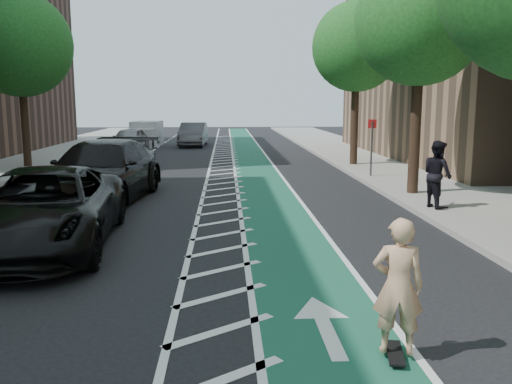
{
  "coord_description": "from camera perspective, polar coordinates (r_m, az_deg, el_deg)",
  "views": [
    {
      "loc": [
        1.6,
        -10.01,
        3.19
      ],
      "look_at": [
        2.3,
        2.5,
        1.1
      ],
      "focal_mm": 38.0,
      "sensor_mm": 36.0,
      "label": 1
    }
  ],
  "objects": [
    {
      "name": "buffer_strip",
      "position": [
        20.26,
        -3.43,
        0.42
      ],
      "size": [
        1.4,
        90.0,
        0.01
      ],
      "primitive_type": "cube",
      "color": "silver",
      "rests_on": "ground"
    },
    {
      "name": "barrel_c",
      "position": [
        25.63,
        -12.16,
        3.11
      ],
      "size": [
        0.68,
        0.68,
        0.93
      ],
      "color": "#F1450C",
      "rests_on": "ground"
    },
    {
      "name": "tree_r_c",
      "position": [
        19.25,
        16.68,
        16.8
      ],
      "size": [
        4.2,
        4.2,
        7.9
      ],
      "color": "#382619",
      "rests_on": "ground"
    },
    {
      "name": "bike_lane",
      "position": [
        20.31,
        0.81,
        0.46
      ],
      "size": [
        2.0,
        90.0,
        0.01
      ],
      "primitive_type": "cube",
      "color": "#18563F",
      "rests_on": "ground"
    },
    {
      "name": "barrel_b",
      "position": [
        20.18,
        -12.86,
        1.26
      ],
      "size": [
        0.6,
        0.6,
        0.82
      ],
      "color": "#DC3F0B",
      "rests_on": "ground"
    },
    {
      "name": "skateboard",
      "position": [
        7.3,
        14.42,
        -16.1
      ],
      "size": [
        0.33,
        0.72,
        0.09
      ],
      "rotation": [
        0.0,
        0.0,
        -0.21
      ],
      "color": "black",
      "rests_on": "ground"
    },
    {
      "name": "sign_post",
      "position": [
        22.88,
        12.07,
        4.66
      ],
      "size": [
        0.35,
        0.08,
        2.47
      ],
      "color": "#4C4C4C",
      "rests_on": "ground"
    },
    {
      "name": "suv_far",
      "position": [
        18.1,
        -15.94,
        2.08
      ],
      "size": [
        3.47,
        6.97,
        1.95
      ],
      "primitive_type": "imported",
      "rotation": [
        0.0,
        0.0,
        -0.11
      ],
      "color": "black",
      "rests_on": "ground"
    },
    {
      "name": "skateboarder",
      "position": [
        6.97,
        14.72,
        -9.55
      ],
      "size": [
        0.7,
        0.53,
        1.72
      ],
      "primitive_type": "imported",
      "rotation": [
        0.0,
        0.0,
        2.94
      ],
      "color": "tan",
      "rests_on": "skateboard"
    },
    {
      "name": "suv_near",
      "position": [
        12.7,
        -21.5,
        -1.69
      ],
      "size": [
        3.34,
        6.51,
        1.76
      ],
      "primitive_type": "imported",
      "rotation": [
        0.0,
        0.0,
        0.07
      ],
      "color": "black",
      "rests_on": "ground"
    },
    {
      "name": "box_truck",
      "position": [
        40.29,
        -11.54,
        5.92
      ],
      "size": [
        2.13,
        4.37,
        1.78
      ],
      "rotation": [
        0.0,
        0.0,
        -0.06
      ],
      "color": "silver",
      "rests_on": "ground"
    },
    {
      "name": "ground",
      "position": [
        10.63,
        -11.82,
        -8.21
      ],
      "size": [
        120.0,
        120.0,
        0.0
      ],
      "primitive_type": "plane",
      "color": "black",
      "rests_on": "ground"
    },
    {
      "name": "pedestrian",
      "position": [
        16.5,
        18.54,
        1.79
      ],
      "size": [
        0.94,
        1.1,
        1.95
      ],
      "primitive_type": "imported",
      "rotation": [
        0.0,
        0.0,
        1.81
      ],
      "color": "black",
      "rests_on": "sidewalk_right"
    },
    {
      "name": "tree_r_d",
      "position": [
        26.88,
        10.75,
        14.83
      ],
      "size": [
        4.2,
        4.2,
        7.9
      ],
      "color": "#382619",
      "rests_on": "ground"
    },
    {
      "name": "barrel_a",
      "position": [
        18.77,
        -14.83,
        0.8
      ],
      "size": [
        0.72,
        0.72,
        0.98
      ],
      "color": "#FA640D",
      "rests_on": "ground"
    },
    {
      "name": "tree_l_d",
      "position": [
        27.81,
        -23.9,
        14.02
      ],
      "size": [
        4.2,
        4.2,
        7.9
      ],
      "color": "#382619",
      "rests_on": "ground"
    },
    {
      "name": "curb_right",
      "position": [
        20.97,
        11.92,
        0.74
      ],
      "size": [
        0.12,
        90.0,
        0.16
      ],
      "primitive_type": "cube",
      "color": "gray",
      "rests_on": "ground"
    },
    {
      "name": "sidewalk_right",
      "position": [
        21.73,
        18.17,
        0.76
      ],
      "size": [
        5.0,
        90.0,
        0.15
      ],
      "primitive_type": "cube",
      "color": "gray",
      "rests_on": "ground"
    },
    {
      "name": "car_silver",
      "position": [
        36.52,
        -13.2,
        5.43
      ],
      "size": [
        2.35,
        4.7,
        1.54
      ],
      "primitive_type": "imported",
      "rotation": [
        0.0,
        0.0,
        -0.12
      ],
      "color": "#95969A",
      "rests_on": "ground"
    },
    {
      "name": "car_grey",
      "position": [
        39.89,
        -6.62,
        6.05
      ],
      "size": [
        1.99,
        5.19,
        1.69
      ],
      "primitive_type": "imported",
      "rotation": [
        0.0,
        0.0,
        -0.04
      ],
      "color": "#56565B",
      "rests_on": "ground"
    }
  ]
}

